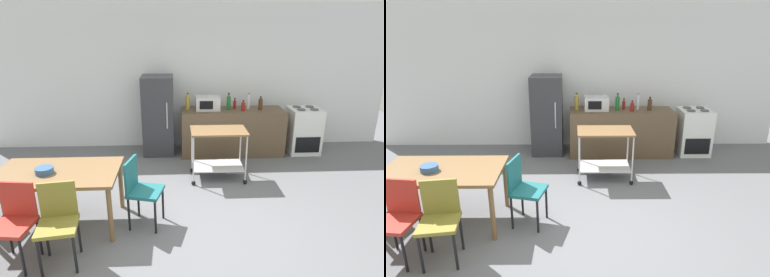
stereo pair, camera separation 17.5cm
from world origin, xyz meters
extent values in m
plane|color=slate|center=(0.00, 0.00, 0.00)|extent=(12.00, 12.00, 0.00)
cube|color=white|center=(0.00, 3.20, 1.45)|extent=(8.40, 0.12, 2.90)
cube|color=brown|center=(0.90, 2.60, 0.45)|extent=(2.00, 0.64, 0.90)
cube|color=brown|center=(-1.67, 0.19, 0.73)|extent=(1.50, 0.90, 0.04)
cylinder|color=brown|center=(-0.98, -0.20, 0.35)|extent=(0.06, 0.06, 0.71)
cylinder|color=brown|center=(-2.36, 0.58, 0.35)|extent=(0.06, 0.06, 0.71)
cylinder|color=brown|center=(-0.98, 0.58, 0.35)|extent=(0.06, 0.06, 0.71)
cube|color=olive|center=(-1.44, -0.57, 0.47)|extent=(0.45, 0.45, 0.04)
cube|color=olive|center=(-1.47, -0.40, 0.69)|extent=(0.38, 0.08, 0.40)
cylinder|color=black|center=(-1.58, -0.77, 0.23)|extent=(0.03, 0.03, 0.45)
cylinder|color=black|center=(-1.25, -0.72, 0.23)|extent=(0.03, 0.03, 0.45)
cylinder|color=black|center=(-1.63, -0.43, 0.23)|extent=(0.03, 0.03, 0.45)
cylinder|color=black|center=(-1.30, -0.38, 0.23)|extent=(0.03, 0.03, 0.45)
cylinder|color=black|center=(-2.56, 0.46, 0.23)|extent=(0.03, 0.03, 0.45)
cube|color=#B72D23|center=(-1.91, -0.56, 0.47)|extent=(0.44, 0.44, 0.04)
cube|color=#B72D23|center=(-1.89, -0.38, 0.69)|extent=(0.38, 0.07, 0.40)
cylinder|color=black|center=(-1.76, -0.74, 0.23)|extent=(0.03, 0.03, 0.45)
cylinder|color=black|center=(-2.06, -0.37, 0.23)|extent=(0.03, 0.03, 0.45)
cylinder|color=black|center=(-1.72, -0.41, 0.23)|extent=(0.03, 0.03, 0.45)
cube|color=#1E666B|center=(-0.59, 0.14, 0.47)|extent=(0.48, 0.48, 0.04)
cube|color=#1E666B|center=(-0.77, 0.18, 0.69)|extent=(0.12, 0.38, 0.40)
cylinder|color=black|center=(-0.47, -0.07, 0.23)|extent=(0.03, 0.03, 0.45)
cylinder|color=black|center=(-0.39, 0.27, 0.23)|extent=(0.03, 0.03, 0.45)
cylinder|color=black|center=(-0.80, 0.02, 0.23)|extent=(0.03, 0.03, 0.45)
cylinder|color=black|center=(-0.72, 0.35, 0.23)|extent=(0.03, 0.03, 0.45)
cube|color=white|center=(2.35, 2.62, 0.45)|extent=(0.60, 0.60, 0.90)
cube|color=black|center=(2.35, 2.32, 0.25)|extent=(0.48, 0.01, 0.32)
cylinder|color=#47474C|center=(2.22, 2.50, 0.91)|extent=(0.16, 0.16, 0.02)
cylinder|color=#47474C|center=(2.48, 2.50, 0.91)|extent=(0.16, 0.16, 0.02)
cylinder|color=#47474C|center=(2.22, 2.74, 0.91)|extent=(0.16, 0.16, 0.02)
cylinder|color=#47474C|center=(2.48, 2.74, 0.91)|extent=(0.16, 0.16, 0.02)
cube|color=#333338|center=(-0.55, 2.70, 0.78)|extent=(0.60, 0.60, 1.55)
cylinder|color=silver|center=(-0.37, 2.39, 0.85)|extent=(0.02, 0.02, 0.50)
cube|color=brown|center=(0.48, 1.46, 0.83)|extent=(0.90, 0.56, 0.03)
cube|color=silver|center=(0.48, 1.46, 0.22)|extent=(0.83, 0.52, 0.02)
cylinder|color=silver|center=(0.06, 1.21, 0.45)|extent=(0.02, 0.02, 0.76)
sphere|color=black|center=(0.06, 1.21, 0.04)|extent=(0.07, 0.07, 0.07)
cylinder|color=silver|center=(0.90, 1.21, 0.45)|extent=(0.02, 0.02, 0.76)
sphere|color=black|center=(0.90, 1.21, 0.04)|extent=(0.07, 0.07, 0.07)
cylinder|color=silver|center=(0.06, 1.71, 0.45)|extent=(0.02, 0.02, 0.76)
sphere|color=black|center=(0.06, 1.71, 0.04)|extent=(0.07, 0.07, 0.07)
cylinder|color=silver|center=(0.90, 1.71, 0.45)|extent=(0.02, 0.02, 0.76)
sphere|color=black|center=(0.90, 1.71, 0.04)|extent=(0.07, 0.07, 0.07)
cylinder|color=gold|center=(0.03, 2.67, 1.03)|extent=(0.08, 0.08, 0.26)
cylinder|color=gold|center=(0.03, 2.67, 1.18)|extent=(0.04, 0.04, 0.05)
cylinder|color=black|center=(0.03, 2.67, 1.21)|extent=(0.04, 0.04, 0.01)
cube|color=silver|center=(0.41, 2.62, 1.03)|extent=(0.46, 0.34, 0.26)
cube|color=black|center=(0.37, 2.45, 1.03)|extent=(0.25, 0.01, 0.16)
cylinder|color=#1E6628|center=(0.82, 2.60, 1.03)|extent=(0.08, 0.08, 0.26)
cylinder|color=#1E6628|center=(0.82, 2.60, 1.19)|extent=(0.04, 0.04, 0.06)
cylinder|color=black|center=(0.82, 2.60, 1.23)|extent=(0.04, 0.04, 0.01)
cylinder|color=maroon|center=(0.95, 2.67, 0.98)|extent=(0.06, 0.06, 0.15)
cylinder|color=maroon|center=(0.95, 2.67, 1.08)|extent=(0.03, 0.03, 0.05)
cylinder|color=black|center=(0.95, 2.67, 1.11)|extent=(0.03, 0.03, 0.01)
cylinder|color=maroon|center=(1.08, 2.50, 0.98)|extent=(0.08, 0.08, 0.16)
cylinder|color=maroon|center=(1.08, 2.50, 1.08)|extent=(0.03, 0.03, 0.04)
cylinder|color=black|center=(1.08, 2.50, 1.10)|extent=(0.04, 0.04, 0.01)
cylinder|color=silver|center=(1.22, 2.66, 1.02)|extent=(0.06, 0.06, 0.25)
cylinder|color=silver|center=(1.22, 2.66, 1.17)|extent=(0.03, 0.03, 0.05)
cylinder|color=black|center=(1.22, 2.66, 1.20)|extent=(0.03, 0.03, 0.01)
cylinder|color=#4C2D19|center=(1.44, 2.59, 1.00)|extent=(0.08, 0.08, 0.20)
cylinder|color=#4C2D19|center=(1.44, 2.59, 1.12)|extent=(0.04, 0.04, 0.04)
cylinder|color=black|center=(1.44, 2.59, 1.15)|extent=(0.04, 0.04, 0.01)
cylinder|color=#33598C|center=(-1.79, 0.13, 0.79)|extent=(0.21, 0.21, 0.08)
camera|label=1|loc=(-0.19, -3.53, 2.42)|focal=30.53mm
camera|label=2|loc=(-0.01, -3.54, 2.42)|focal=30.53mm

